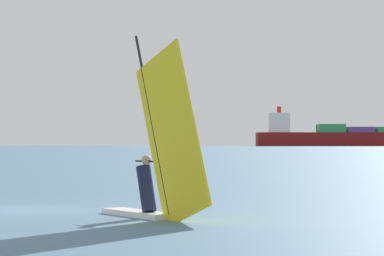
{
  "coord_description": "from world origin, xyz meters",
  "views": [
    {
      "loc": [
        12.82,
        -16.82,
        1.59
      ],
      "look_at": [
        -1.72,
        13.92,
        2.25
      ],
      "focal_mm": 79.74,
      "sensor_mm": 36.0,
      "label": 1
    }
  ],
  "objects": [
    {
      "name": "cargo_ship",
      "position": [
        -199.07,
        768.57,
        9.32
      ],
      "size": [
        166.82,
        100.55,
        37.11
      ],
      "rotation": [
        0.0,
        0.0,
        0.47
      ],
      "color": "maroon",
      "rests_on": "ground_plane"
    },
    {
      "name": "windsurfer",
      "position": [
        4.33,
        -0.62,
        1.13
      ],
      "size": [
        3.58,
        2.27,
        4.2
      ],
      "rotation": [
        0.0,
        0.0,
        2.61
      ],
      "color": "white",
      "rests_on": "ground_plane"
    },
    {
      "name": "ground_plane",
      "position": [
        0.0,
        0.0,
        0.0
      ],
      "size": [
        4000.0,
        4000.0,
        0.0
      ],
      "primitive_type": "plane",
      "color": "#476B84"
    }
  ]
}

